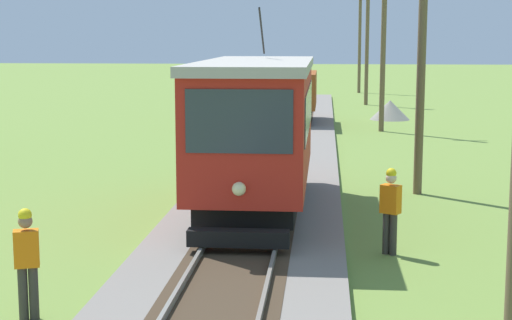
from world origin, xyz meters
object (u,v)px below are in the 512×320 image
utility_pole_mid (421,64)px  utility_pole_distant (367,42)px  utility_pole_horizon (360,39)px  utility_pole_far (383,38)px  gravel_pile (390,110)px  red_tram (257,128)px  freight_car (292,94)px  track_worker (27,259)px  second_worker (390,207)px

utility_pole_mid → utility_pole_distant: size_ratio=0.90×
utility_pole_mid → utility_pole_horizon: (0.00, 41.27, 0.57)m
utility_pole_far → gravel_pile: size_ratio=3.98×
red_tram → utility_pole_horizon: (4.28, 44.48, 2.01)m
utility_pole_far → freight_car: bearing=150.3°
utility_pole_distant → utility_pole_mid: bearing=-90.0°
utility_pole_mid → utility_pole_horizon: size_ratio=0.86×
utility_pole_horizon → track_worker: (-7.21, -52.12, -3.22)m
utility_pole_far → gravel_pile: bearing=81.7°
red_tram → utility_pole_distant: size_ratio=1.09×
utility_pole_mid → gravel_pile: utility_pole_mid is taller
utility_pole_distant → second_worker: 36.45m
red_tram → gravel_pile: red_tram is taller
utility_pole_horizon → utility_pole_mid: bearing=-90.0°
red_tram → track_worker: size_ratio=4.79×
red_tram → gravel_pile: 24.40m
freight_car → gravel_pile: bearing=31.5°
utility_pole_mid → second_worker: size_ratio=3.96×
track_worker → second_worker: (5.93, 4.35, 0.00)m
gravel_pile → freight_car: bearing=-148.5°
utility_pole_horizon → second_worker: size_ratio=4.60×
track_worker → utility_pole_horizon: bearing=-26.8°
utility_pole_mid → gravel_pile: size_ratio=3.34×
utility_pole_horizon → track_worker: bearing=-97.9°
utility_pole_distant → second_worker: bearing=-92.0°
red_tram → gravel_pile: (5.10, 23.80, -1.68)m
freight_car → utility_pole_mid: size_ratio=0.74×
red_tram → utility_pole_distant: utility_pole_distant is taller
utility_pole_far → utility_pole_distant: utility_pole_far is taller
red_tram → second_worker: size_ratio=4.79×
freight_car → utility_pole_horizon: size_ratio=0.63×
utility_pole_distant → gravel_pile: (0.82, -9.20, -3.50)m
utility_pole_distant → utility_pole_horizon: size_ratio=0.96×
utility_pole_mid → second_worker: (-1.28, -6.51, -2.64)m
utility_pole_horizon → second_worker: 47.90m
utility_pole_distant → second_worker: (-1.28, -36.30, -3.03)m
utility_pole_far → utility_pole_distant: bearing=90.0°
utility_pole_distant → track_worker: utility_pole_distant is taller
utility_pole_far → utility_pole_horizon: size_ratio=1.02×
utility_pole_mid → utility_pole_far: size_ratio=0.84×
freight_car → second_worker: freight_car is taller
red_tram → track_worker: red_tram is taller
red_tram → second_worker: bearing=-47.8°
utility_pole_distant → gravel_pile: bearing=-84.9°
gravel_pile → second_worker: bearing=-94.4°
freight_car → second_worker: bearing=-82.9°
utility_pole_mid → utility_pole_distant: bearing=90.0°
utility_pole_far → track_worker: (-7.21, -25.87, -3.32)m
red_tram → track_worker: (-2.93, -7.65, -1.21)m
utility_pole_mid → utility_pole_horizon: 41.27m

